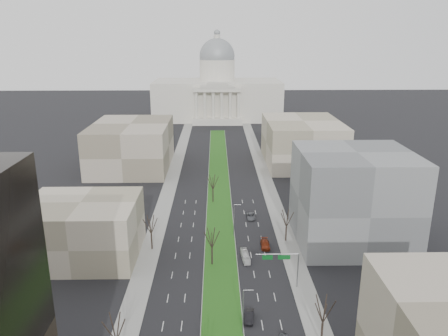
{
  "coord_description": "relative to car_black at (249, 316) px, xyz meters",
  "views": [
    {
      "loc": [
        -0.92,
        -11.43,
        51.69
      ],
      "look_at": [
        1.38,
        111.33,
        14.2
      ],
      "focal_mm": 35.0,
      "sensor_mm": 36.0,
      "label": 1
    }
  ],
  "objects": [
    {
      "name": "ground",
      "position": [
        -5.2,
        60.83,
        -0.75
      ],
      "size": [
        600.0,
        600.0,
        0.0
      ],
      "primitive_type": "plane",
      "color": "black",
      "rests_on": "ground"
    },
    {
      "name": "median",
      "position": [
        -5.2,
        59.82,
        -0.65
      ],
      "size": [
        8.0,
        222.03,
        0.2
      ],
      "color": "#999993",
      "rests_on": "ground"
    },
    {
      "name": "sidewalk_left",
      "position": [
        -22.7,
        35.83,
        -0.68
      ],
      "size": [
        5.0,
        330.0,
        0.15
      ],
      "primitive_type": "cube",
      "color": "gray",
      "rests_on": "ground"
    },
    {
      "name": "sidewalk_right",
      "position": [
        12.3,
        35.83,
        -0.68
      ],
      "size": [
        5.0,
        330.0,
        0.15
      ],
      "primitive_type": "cube",
      "color": "gray",
      "rests_on": "ground"
    },
    {
      "name": "capitol",
      "position": [
        -5.2,
        210.42,
        15.55
      ],
      "size": [
        80.0,
        46.0,
        55.0
      ],
      "color": "beige",
      "rests_on": "ground"
    },
    {
      "name": "building_beige_left",
      "position": [
        -38.2,
        25.83,
        6.25
      ],
      "size": [
        26.0,
        22.0,
        14.0
      ],
      "primitive_type": "cube",
      "color": "gray",
      "rests_on": "ground"
    },
    {
      "name": "building_grey_right",
      "position": [
        28.8,
        32.83,
        11.25
      ],
      "size": [
        28.0,
        26.0,
        24.0
      ],
      "primitive_type": "cube",
      "color": "slate",
      "rests_on": "ground"
    },
    {
      "name": "building_far_left",
      "position": [
        -40.2,
        100.83,
        8.25
      ],
      "size": [
        30.0,
        40.0,
        18.0
      ],
      "primitive_type": "cube",
      "color": "gray",
      "rests_on": "ground"
    },
    {
      "name": "building_far_right",
      "position": [
        29.8,
        105.83,
        8.25
      ],
      "size": [
        30.0,
        40.0,
        18.0
      ],
      "primitive_type": "cube",
      "color": "gray",
      "rests_on": "ground"
    },
    {
      "name": "tree_left_mid",
      "position": [
        -22.4,
        -11.17,
        6.25
      ],
      "size": [
        5.4,
        5.4,
        9.72
      ],
      "color": "black",
      "rests_on": "ground"
    },
    {
      "name": "tree_left_far",
      "position": [
        -22.4,
        28.83,
        6.09
      ],
      "size": [
        5.28,
        5.28,
        9.5
      ],
      "color": "black",
      "rests_on": "ground"
    },
    {
      "name": "tree_right_mid",
      "position": [
        12.0,
        -7.17,
        6.4
      ],
      "size": [
        5.52,
        5.52,
        9.94
      ],
      "color": "black",
      "rests_on": "ground"
    },
    {
      "name": "tree_right_far",
      "position": [
        12.0,
        32.83,
        5.78
      ],
      "size": [
        5.04,
        5.04,
        9.07
      ],
      "color": "black",
      "rests_on": "ground"
    },
    {
      "name": "tree_median_b",
      "position": [
        -7.2,
        20.83,
        6.25
      ],
      "size": [
        5.4,
        5.4,
        9.72
      ],
      "color": "black",
      "rests_on": "ground"
    },
    {
      "name": "tree_median_c",
      "position": [
        -7.2,
        60.83,
        6.25
      ],
      "size": [
        5.4,
        5.4,
        9.72
      ],
      "color": "black",
      "rests_on": "ground"
    },
    {
      "name": "streetlamp_median_b",
      "position": [
        -1.44,
        -4.17,
        4.06
      ],
      "size": [
        1.9,
        0.2,
        9.16
      ],
      "color": "gray",
      "rests_on": "ground"
    },
    {
      "name": "streetlamp_median_c",
      "position": [
        -1.44,
        35.83,
        4.06
      ],
      "size": [
        1.9,
        0.2,
        9.16
      ],
      "color": "gray",
      "rests_on": "ground"
    },
    {
      "name": "mast_arm_signs",
      "position": [
        8.29,
        10.86,
        5.36
      ],
      "size": [
        9.12,
        0.24,
        8.09
      ],
      "color": "gray",
      "rests_on": "ground"
    },
    {
      "name": "car_black",
      "position": [
        0.0,
        0.0,
        0.0
      ],
      "size": [
        2.17,
        4.73,
        1.5
      ],
      "primitive_type": "imported",
      "rotation": [
        0.0,
        0.0,
        -0.13
      ],
      "color": "black",
      "rests_on": "ground"
    },
    {
      "name": "car_red",
      "position": [
        6.22,
        29.45,
        0.04
      ],
      "size": [
        2.35,
        5.49,
        1.58
      ],
      "primitive_type": "imported",
      "rotation": [
        0.0,
        0.0,
        -0.03
      ],
      "color": "maroon",
      "rests_on": "ground"
    },
    {
      "name": "car_grey_far",
      "position": [
        4.01,
        47.65,
        -0.05
      ],
      "size": [
        2.36,
        5.04,
        1.4
      ],
      "primitive_type": "imported",
      "rotation": [
        0.0,
        0.0,
        0.01
      ],
      "color": "#55575E",
      "rests_on": "ground"
    },
    {
      "name": "box_van",
      "position": [
        0.76,
        23.17,
        0.17
      ],
      "size": [
        2.12,
        6.72,
        1.84
      ],
      "primitive_type": "imported",
      "rotation": [
        0.0,
        0.0,
        0.09
      ],
      "color": "white",
      "rests_on": "ground"
    }
  ]
}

